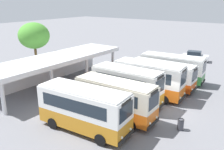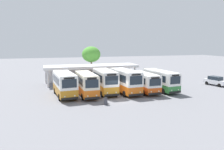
% 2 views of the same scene
% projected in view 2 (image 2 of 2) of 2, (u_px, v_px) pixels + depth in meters
% --- Properties ---
extents(ground_plane, '(180.00, 180.00, 0.00)m').
position_uv_depth(ground_plane, '(117.00, 99.00, 29.60)').
color(ground_plane, slate).
extents(city_bus_nearest_orange, '(2.88, 7.39, 3.38)m').
position_uv_depth(city_bus_nearest_orange, '(65.00, 83.00, 30.82)').
color(city_bus_nearest_orange, black).
rests_on(city_bus_nearest_orange, ground).
extents(city_bus_second_in_row, '(2.34, 7.08, 3.30)m').
position_uv_depth(city_bus_second_in_row, '(86.00, 84.00, 31.00)').
color(city_bus_second_in_row, black).
rests_on(city_bus_second_in_row, ground).
extents(city_bus_middle_cream, '(2.38, 6.78, 3.54)m').
position_uv_depth(city_bus_middle_cream, '(105.00, 81.00, 32.58)').
color(city_bus_middle_cream, black).
rests_on(city_bus_middle_cream, ground).
extents(city_bus_fourth_amber, '(2.78, 7.27, 3.54)m').
position_uv_depth(city_bus_fourth_amber, '(125.00, 81.00, 32.79)').
color(city_bus_fourth_amber, black).
rests_on(city_bus_fourth_amber, ground).
extents(city_bus_fifth_blue, '(2.41, 7.45, 2.98)m').
position_uv_depth(city_bus_fifth_blue, '(143.00, 81.00, 33.66)').
color(city_bus_fifth_blue, black).
rests_on(city_bus_fifth_blue, ground).
extents(city_bus_far_end_green, '(2.68, 7.65, 3.20)m').
position_uv_depth(city_bus_far_end_green, '(160.00, 80.00, 34.54)').
color(city_bus_far_end_green, black).
rests_on(city_bus_far_end_green, ground).
extents(parked_car_flank, '(2.54, 4.28, 1.62)m').
position_uv_depth(parked_car_flank, '(216.00, 81.00, 39.00)').
color(parked_car_flank, black).
rests_on(parked_car_flank, ground).
extents(terminal_canopy, '(17.41, 4.98, 3.40)m').
position_uv_depth(terminal_canopy, '(91.00, 69.00, 41.89)').
color(terminal_canopy, silver).
rests_on(terminal_canopy, ground).
extents(waiting_chair_end_by_column, '(0.46, 0.46, 0.86)m').
position_uv_depth(waiting_chair_end_by_column, '(86.00, 81.00, 40.92)').
color(waiting_chair_end_by_column, slate).
rests_on(waiting_chair_end_by_column, ground).
extents(waiting_chair_second_from_end, '(0.46, 0.46, 0.86)m').
position_uv_depth(waiting_chair_second_from_end, '(90.00, 81.00, 40.99)').
color(waiting_chair_second_from_end, slate).
rests_on(waiting_chair_second_from_end, ground).
extents(waiting_chair_middle_seat, '(0.46, 0.46, 0.86)m').
position_uv_depth(waiting_chair_middle_seat, '(93.00, 81.00, 41.17)').
color(waiting_chair_middle_seat, slate).
rests_on(waiting_chair_middle_seat, ground).
extents(roadside_tree_behind_canopy, '(3.93, 3.93, 6.82)m').
position_uv_depth(roadside_tree_behind_canopy, '(91.00, 54.00, 46.50)').
color(roadside_tree_behind_canopy, brown).
rests_on(roadside_tree_behind_canopy, ground).
extents(litter_bin_apron, '(0.49, 0.49, 0.90)m').
position_uv_depth(litter_bin_apron, '(105.00, 101.00, 26.73)').
color(litter_bin_apron, '#3F3F47').
rests_on(litter_bin_apron, ground).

